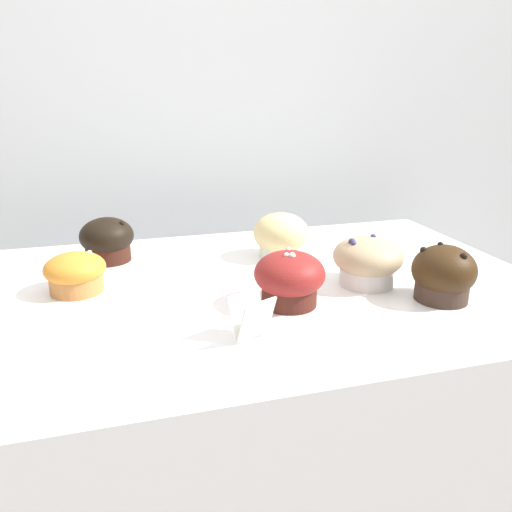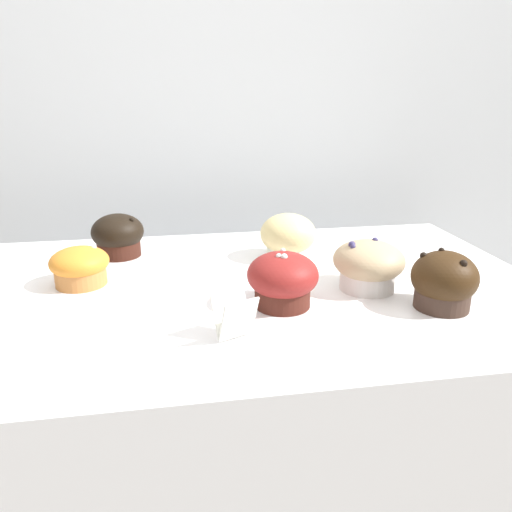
% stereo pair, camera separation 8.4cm
% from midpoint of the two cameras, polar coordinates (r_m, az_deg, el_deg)
% --- Properties ---
extents(wall_back, '(3.20, 0.10, 1.80)m').
position_cam_midpoint_polar(wall_back, '(1.41, -8.87, 4.31)').
color(wall_back, silver).
rests_on(wall_back, ground).
extents(display_counter, '(1.00, 0.64, 0.93)m').
position_cam_midpoint_polar(display_counter, '(1.10, -3.19, -26.52)').
color(display_counter, white).
rests_on(display_counter, ground).
extents(muffin_front_center, '(0.11, 0.11, 0.09)m').
position_cam_midpoint_polar(muffin_front_center, '(0.96, 0.37, 2.25)').
color(muffin_front_center, white).
rests_on(muffin_front_center, display_counter).
extents(muffin_back_left, '(0.10, 0.10, 0.08)m').
position_cam_midpoint_polar(muffin_back_left, '(0.99, -19.00, 1.70)').
color(muffin_back_left, '#381A12').
rests_on(muffin_back_left, display_counter).
extents(muffin_back_right, '(0.10, 0.10, 0.07)m').
position_cam_midpoint_polar(muffin_back_right, '(0.86, -22.60, -1.81)').
color(muffin_back_right, '#C1793E').
rests_on(muffin_back_right, display_counter).
extents(muffin_front_left, '(0.12, 0.12, 0.09)m').
position_cam_midpoint_polar(muffin_front_left, '(0.84, 9.86, -0.59)').
color(muffin_front_left, silver).
rests_on(muffin_front_left, display_counter).
extents(muffin_front_right, '(0.10, 0.10, 0.09)m').
position_cam_midpoint_polar(muffin_front_right, '(0.80, 17.88, -2.09)').
color(muffin_front_right, '#3D2B22').
rests_on(muffin_front_right, display_counter).
extents(muffin_back_center, '(0.11, 0.11, 0.09)m').
position_cam_midpoint_polar(muffin_back_center, '(0.75, 0.65, -2.63)').
color(muffin_back_center, '#4A1E17').
rests_on(muffin_back_center, display_counter).
extents(price_card, '(0.06, 0.06, 0.06)m').
position_cam_midpoint_polar(price_card, '(0.65, -4.20, -7.08)').
color(price_card, white).
rests_on(price_card, display_counter).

